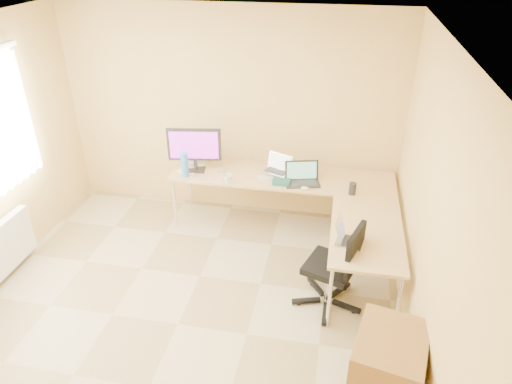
% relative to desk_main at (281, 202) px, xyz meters
% --- Properties ---
extents(floor, '(4.50, 4.50, 0.00)m').
position_rel_desk_main_xyz_m(floor, '(-0.72, -1.85, -0.36)').
color(floor, tan).
rests_on(floor, ground).
extents(ceiling, '(4.50, 4.50, 0.00)m').
position_rel_desk_main_xyz_m(ceiling, '(-0.72, -1.85, 2.24)').
color(ceiling, white).
rests_on(ceiling, ground).
extents(wall_back, '(4.50, 0.00, 4.50)m').
position_rel_desk_main_xyz_m(wall_back, '(-0.72, 0.40, 0.93)').
color(wall_back, tan).
rests_on(wall_back, ground).
extents(wall_right, '(0.00, 4.50, 4.50)m').
position_rel_desk_main_xyz_m(wall_right, '(1.38, -1.85, 0.93)').
color(wall_right, tan).
rests_on(wall_right, ground).
extents(desk_main, '(2.65, 0.70, 0.73)m').
position_rel_desk_main_xyz_m(desk_main, '(0.00, 0.00, 0.00)').
color(desk_main, tan).
rests_on(desk_main, ground).
extents(desk_return, '(0.70, 1.30, 0.73)m').
position_rel_desk_main_xyz_m(desk_return, '(0.98, -1.00, 0.00)').
color(desk_return, tan).
rests_on(desk_return, ground).
extents(monitor, '(0.66, 0.30, 0.55)m').
position_rel_desk_main_xyz_m(monitor, '(-1.05, -0.07, 0.64)').
color(monitor, '#262425').
rests_on(monitor, desk_main).
extents(book_stack, '(0.20, 0.28, 0.05)m').
position_rel_desk_main_xyz_m(book_stack, '(0.02, -0.14, 0.39)').
color(book_stack, '#1D5749').
rests_on(book_stack, desk_main).
extents(laptop_center, '(0.39, 0.35, 0.21)m').
position_rel_desk_main_xyz_m(laptop_center, '(-0.07, -0.02, 0.51)').
color(laptop_center, silver).
rests_on(laptop_center, desk_main).
extents(laptop_black, '(0.45, 0.37, 0.25)m').
position_rel_desk_main_xyz_m(laptop_black, '(0.26, -0.16, 0.49)').
color(laptop_black, black).
rests_on(laptop_black, desk_main).
extents(keyboard, '(0.43, 0.27, 0.02)m').
position_rel_desk_main_xyz_m(keyboard, '(-0.07, -0.05, 0.37)').
color(keyboard, silver).
rests_on(keyboard, desk_main).
extents(mouse, '(0.11, 0.09, 0.03)m').
position_rel_desk_main_xyz_m(mouse, '(0.30, -0.30, 0.38)').
color(mouse, white).
rests_on(mouse, desk_main).
extents(mug, '(0.13, 0.13, 0.10)m').
position_rel_desk_main_xyz_m(mug, '(-0.60, -0.30, 0.42)').
color(mug, silver).
rests_on(mug, desk_main).
extents(cd_stack, '(0.11, 0.11, 0.03)m').
position_rel_desk_main_xyz_m(cd_stack, '(-0.74, -0.04, 0.38)').
color(cd_stack, silver).
rests_on(cd_stack, desk_main).
extents(water_bottle, '(0.11, 0.11, 0.30)m').
position_rel_desk_main_xyz_m(water_bottle, '(-1.13, -0.24, 0.52)').
color(water_bottle, '#338ED4').
rests_on(water_bottle, desk_main).
extents(papers, '(0.29, 0.36, 0.01)m').
position_rel_desk_main_xyz_m(papers, '(-1.13, -0.01, 0.37)').
color(papers, white).
rests_on(papers, desk_main).
extents(white_box, '(0.26, 0.21, 0.08)m').
position_rel_desk_main_xyz_m(white_box, '(-1.13, 0.20, 0.41)').
color(white_box, white).
rests_on(white_box, desk_main).
extents(desk_fan, '(0.21, 0.21, 0.24)m').
position_rel_desk_main_xyz_m(desk_fan, '(-1.13, -0.01, 0.49)').
color(desk_fan, silver).
rests_on(desk_fan, desk_main).
extents(black_cup, '(0.08, 0.08, 0.14)m').
position_rel_desk_main_xyz_m(black_cup, '(0.82, -0.30, 0.43)').
color(black_cup, '#242424').
rests_on(black_cup, desk_main).
extents(laptop_return, '(0.33, 0.28, 0.19)m').
position_rel_desk_main_xyz_m(laptop_return, '(0.81, -1.24, 0.46)').
color(laptop_return, '#B2B2B9').
rests_on(laptop_return, desk_return).
extents(office_chair, '(0.73, 0.73, 0.96)m').
position_rel_desk_main_xyz_m(office_chair, '(0.65, -1.28, 0.14)').
color(office_chair, black).
rests_on(office_chair, ground).
extents(cabinet, '(0.60, 0.68, 0.82)m').
position_rel_desk_main_xyz_m(cabinet, '(1.13, -2.41, -0.01)').
color(cabinet, brown).
rests_on(cabinet, ground).
extents(radiator, '(0.09, 0.80, 0.55)m').
position_rel_desk_main_xyz_m(radiator, '(-2.75, -1.45, -0.02)').
color(radiator, white).
rests_on(radiator, ground).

